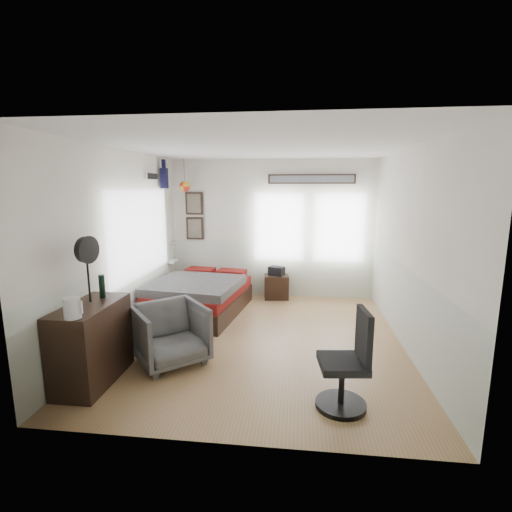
# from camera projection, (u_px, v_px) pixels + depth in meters

# --- Properties ---
(ground_plane) EXTENTS (4.00, 4.50, 0.01)m
(ground_plane) POSITION_uv_depth(u_px,v_px,m) (260.00, 339.00, 5.37)
(ground_plane) COLOR #9B754F
(room_shell) EXTENTS (4.02, 4.52, 2.71)m
(room_shell) POSITION_uv_depth(u_px,v_px,m) (256.00, 227.00, 5.26)
(room_shell) COLOR beige
(room_shell) RESTS_ON ground_plane
(wall_decor) EXTENTS (3.55, 1.32, 1.44)m
(wall_decor) POSITION_uv_depth(u_px,v_px,m) (213.00, 191.00, 7.02)
(wall_decor) COLOR black
(wall_decor) RESTS_ON room_shell
(bed) EXTENTS (1.59, 2.09, 0.61)m
(bed) POSITION_uv_depth(u_px,v_px,m) (200.00, 296.00, 6.44)
(bed) COLOR black
(bed) RESTS_ON ground_plane
(dresser) EXTENTS (0.48, 1.00, 0.90)m
(dresser) POSITION_uv_depth(u_px,v_px,m) (92.00, 343.00, 4.14)
(dresser) COLOR black
(dresser) RESTS_ON ground_plane
(armchair) EXTENTS (1.14, 1.14, 0.75)m
(armchair) POSITION_uv_depth(u_px,v_px,m) (170.00, 334.00, 4.60)
(armchair) COLOR #535353
(armchair) RESTS_ON ground_plane
(nightstand) EXTENTS (0.51, 0.42, 0.47)m
(nightstand) POSITION_uv_depth(u_px,v_px,m) (276.00, 287.00, 7.31)
(nightstand) COLOR black
(nightstand) RESTS_ON ground_plane
(task_chair) EXTENTS (0.51, 0.51, 1.01)m
(task_chair) POSITION_uv_depth(u_px,v_px,m) (348.00, 369.00, 3.64)
(task_chair) COLOR black
(task_chair) RESTS_ON ground_plane
(kettle) EXTENTS (0.19, 0.16, 0.21)m
(kettle) POSITION_uv_depth(u_px,v_px,m) (72.00, 308.00, 3.62)
(kettle) COLOR silver
(kettle) RESTS_ON dresser
(bottle) EXTENTS (0.07, 0.07, 0.27)m
(bottle) POSITION_uv_depth(u_px,v_px,m) (102.00, 286.00, 4.29)
(bottle) COLOR black
(bottle) RESTS_ON dresser
(stand_fan) EXTENTS (0.14, 0.30, 0.75)m
(stand_fan) POSITION_uv_depth(u_px,v_px,m) (87.00, 251.00, 4.05)
(stand_fan) COLOR black
(stand_fan) RESTS_ON dresser
(black_bag) EXTENTS (0.34, 0.29, 0.17)m
(black_bag) POSITION_uv_depth(u_px,v_px,m) (277.00, 271.00, 7.25)
(black_bag) COLOR black
(black_bag) RESTS_ON nightstand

